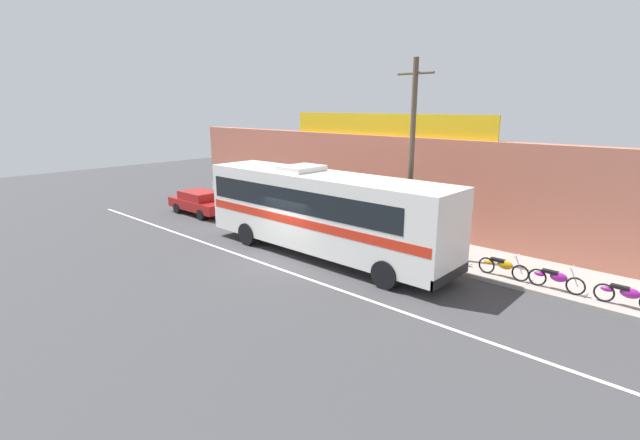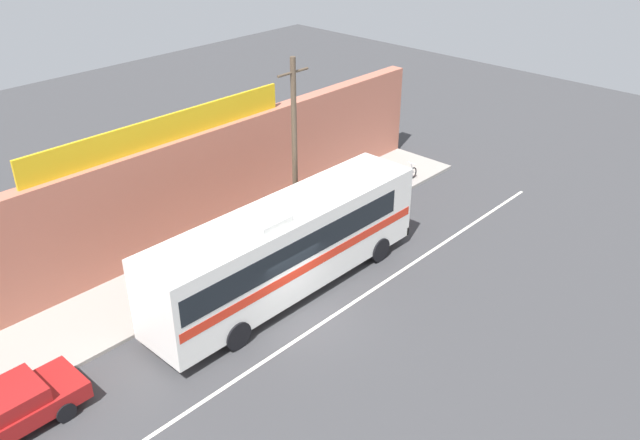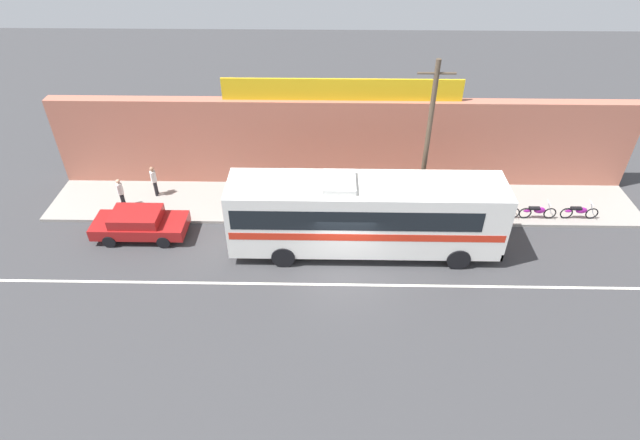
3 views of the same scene
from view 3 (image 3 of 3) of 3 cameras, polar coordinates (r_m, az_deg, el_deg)
ground_plane at (r=22.75m, az=2.68°, el=-5.76°), size 70.00×70.00×0.00m
sidewalk_slab at (r=26.77m, az=2.47°, el=1.90°), size 30.00×3.60×0.14m
storefront_facade at (r=27.38m, az=2.53°, el=8.49°), size 30.00×0.70×4.80m
storefront_billboard at (r=26.11m, az=2.44°, el=14.20°), size 11.88×0.12×1.10m
road_center_stripe at (r=22.17m, az=2.72°, el=-7.15°), size 30.00×0.14×0.01m
intercity_bus at (r=22.72m, az=4.83°, el=0.79°), size 11.99×2.68×3.78m
parked_car at (r=25.67m, az=-19.32°, el=-0.35°), size 4.33×1.87×1.37m
utility_pole at (r=23.90m, az=11.75°, el=8.28°), size 1.60×0.22×7.97m
motorcycle_black at (r=27.45m, az=22.89°, el=0.89°), size 1.83×0.56×0.94m
motorcycle_blue at (r=26.82m, az=19.32°, el=0.95°), size 1.86×0.56×0.94m
motorcycle_green at (r=28.30m, az=26.71°, el=0.85°), size 1.86×0.56×0.94m
motorcycle_purple at (r=26.31m, az=14.35°, el=1.25°), size 1.84×0.56×0.94m
pedestrian_near_shop at (r=28.07m, az=-17.88°, el=4.35°), size 0.30×0.48×1.69m
pedestrian_far_right at (r=27.69m, az=-21.18°, el=2.99°), size 0.30×0.48×1.63m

